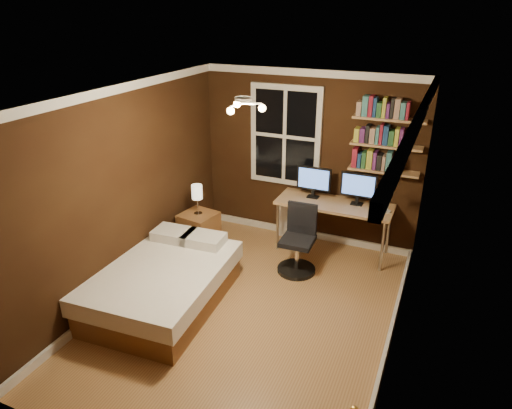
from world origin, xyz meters
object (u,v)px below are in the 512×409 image
at_px(office_chair, 298,247).
at_px(bed, 164,283).
at_px(desk_lamp, 388,199).
at_px(nightstand, 199,232).
at_px(bedside_lamp, 197,200).
at_px(radiator, 290,219).
at_px(desk, 334,207).
at_px(monitor_left, 314,182).
at_px(monitor_right, 358,189).

bearing_deg(office_chair, bed, -134.24).
bearing_deg(desk_lamp, nightstand, -165.77).
xyz_separation_m(desk_lamp, office_chair, (-1.00, -0.58, -0.64)).
xyz_separation_m(nightstand, bedside_lamp, (0.00, 0.00, 0.51)).
distance_m(radiator, desk, 0.85).
xyz_separation_m(nightstand, monitor_left, (1.43, 0.81, 0.70)).
relative_size(bed, radiator, 3.33).
bearing_deg(radiator, bed, -109.63).
distance_m(bed, monitor_right, 2.85).
xyz_separation_m(bed, desk, (1.50, 2.01, 0.43)).
distance_m(nightstand, office_chair, 1.48).
height_order(nightstand, desk, desk).
relative_size(bed, office_chair, 2.06).
bearing_deg(radiator, bedside_lamp, -138.35).
height_order(bed, office_chair, office_chair).
xyz_separation_m(bed, monitor_left, (1.17, 2.09, 0.72)).
bearing_deg(radiator, desk_lamp, -12.25).
bearing_deg(desk_lamp, office_chair, -149.91).
height_order(radiator, monitor_left, monitor_left).
distance_m(nightstand, desk, 1.95).
height_order(monitor_right, desk_lamp, monitor_right).
xyz_separation_m(monitor_left, desk_lamp, (1.05, -0.18, -0.01)).
xyz_separation_m(nightstand, desk_lamp, (2.48, 0.63, 0.69)).
height_order(monitor_right, office_chair, monitor_right).
bearing_deg(bed, nightstand, 97.85).
distance_m(bedside_lamp, monitor_right, 2.22).
distance_m(nightstand, monitor_left, 1.78).
distance_m(radiator, monitor_right, 1.23).
height_order(bed, monitor_right, monitor_right).
xyz_separation_m(bedside_lamp, monitor_right, (2.06, 0.81, 0.19)).
distance_m(desk_lamp, office_chair, 1.32).
bearing_deg(nightstand, bed, -69.16).
relative_size(bed, desk_lamp, 4.33).
relative_size(nightstand, monitor_left, 1.18).
distance_m(bed, nightstand, 1.31).
relative_size(bedside_lamp, radiator, 0.76).
relative_size(desk, desk_lamp, 3.63).
height_order(bedside_lamp, office_chair, bedside_lamp).
bearing_deg(nightstand, bedside_lamp, 0.00).
xyz_separation_m(bed, nightstand, (-0.26, 1.29, 0.02)).
bearing_deg(monitor_left, bed, -119.13).
xyz_separation_m(radiator, office_chair, (0.42, -0.89, 0.06)).
bearing_deg(nightstand, radiator, 50.98).
relative_size(bed, monitor_left, 3.91).
relative_size(desk, office_chair, 1.73).
height_order(desk, monitor_right, monitor_right).
height_order(bed, bedside_lamp, bedside_lamp).
distance_m(bedside_lamp, monitor_left, 1.65).
bearing_deg(desk_lamp, monitor_left, 170.48).
distance_m(bed, radiator, 2.36).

